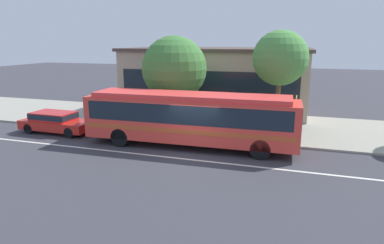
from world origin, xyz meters
TOP-DOWN VIEW (x-y plane):
  - ground_plane at (0.00, 0.00)m, footprint 120.00×120.00m
  - sidewalk_slab at (0.00, 6.57)m, footprint 60.00×8.00m
  - lane_stripe_center at (0.00, -0.80)m, footprint 56.00×0.16m
  - transit_bus at (-0.59, 1.22)m, footprint 11.38×2.73m
  - sedan_behind_bus at (-9.43, 1.40)m, footprint 4.57×1.86m
  - pedestrian_waiting_near_sign at (0.73, 4.10)m, footprint 0.43×0.43m
  - pedestrian_walking_along_curb at (-1.60, 3.33)m, footprint 0.45×0.45m
  - pedestrian_standing_by_tree at (3.72, 4.23)m, footprint 0.47×0.47m
  - bus_stop_sign at (4.74, 2.95)m, footprint 0.08×0.44m
  - street_tree_near_stop at (-2.80, 4.79)m, footprint 4.12×4.12m
  - street_tree_mid_block at (3.66, 5.25)m, footprint 3.24×3.24m
  - station_building at (-1.59, 11.72)m, footprint 14.58×8.21m

SIDE VIEW (x-z plane):
  - ground_plane at x=0.00m, z-range 0.00..0.00m
  - lane_stripe_center at x=0.00m, z-range 0.00..0.01m
  - sidewalk_slab at x=0.00m, z-range 0.00..0.12m
  - sedan_behind_bus at x=-9.43m, z-range 0.08..1.37m
  - pedestrian_standing_by_tree at x=3.72m, z-range 0.26..1.90m
  - pedestrian_walking_along_curb at x=-1.60m, z-range 0.26..1.90m
  - pedestrian_waiting_near_sign at x=0.73m, z-range 0.27..1.97m
  - transit_bus at x=-0.59m, z-range 0.23..3.12m
  - bus_stop_sign at x=4.74m, z-range 0.49..3.12m
  - station_building at x=-1.59m, z-range 0.01..5.04m
  - street_tree_near_stop at x=-2.80m, z-range 0.95..6.75m
  - street_tree_mid_block at x=3.66m, z-range 1.53..7.63m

